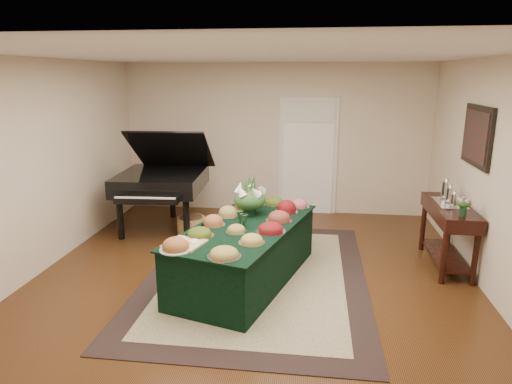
# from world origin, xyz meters

# --- Properties ---
(ground) EXTENTS (6.00, 6.00, 0.00)m
(ground) POSITION_xyz_m (0.00, 0.00, 0.00)
(ground) COLOR black
(ground) RESTS_ON ground
(area_rug) EXTENTS (2.74, 3.83, 0.01)m
(area_rug) POSITION_xyz_m (0.03, 0.08, 0.01)
(area_rug) COLOR black
(area_rug) RESTS_ON ground
(kitchen_doorway) EXTENTS (1.05, 0.07, 2.10)m
(kitchen_doorway) POSITION_xyz_m (0.60, 2.97, 1.02)
(kitchen_doorway) COLOR silver
(kitchen_doorway) RESTS_ON ground
(buffet_table) EXTENTS (1.69, 2.52, 0.72)m
(buffet_table) POSITION_xyz_m (-0.09, -0.05, 0.36)
(buffet_table) COLOR black
(buffet_table) RESTS_ON ground
(food_platters) EXTENTS (1.52, 2.34, 0.13)m
(food_platters) POSITION_xyz_m (-0.07, 0.00, 0.77)
(food_platters) COLOR silver
(food_platters) RESTS_ON buffet_table
(cutting_board) EXTENTS (0.47, 0.47, 0.10)m
(cutting_board) POSITION_xyz_m (-0.63, -0.76, 0.76)
(cutting_board) COLOR tan
(cutting_board) RESTS_ON buffet_table
(green_goblets) EXTENTS (0.15, 0.21, 0.18)m
(green_goblets) POSITION_xyz_m (-0.10, -0.13, 0.81)
(green_goblets) COLOR black
(green_goblets) RESTS_ON buffet_table
(floral_centerpiece) EXTENTS (0.43, 0.43, 0.43)m
(floral_centerpiece) POSITION_xyz_m (-0.09, 0.39, 0.98)
(floral_centerpiece) COLOR black
(floral_centerpiece) RESTS_ON buffet_table
(grand_piano) EXTENTS (1.51, 1.69, 1.66)m
(grand_piano) POSITION_xyz_m (-1.73, 1.73, 0.82)
(grand_piano) COLOR black
(grand_piano) RESTS_ON ground
(wicker_basket) EXTENTS (0.45, 0.45, 0.28)m
(wicker_basket) POSITION_xyz_m (-1.20, 1.51, 0.14)
(wicker_basket) COLOR olive
(wicker_basket) RESTS_ON ground
(mahogany_sideboard) EXTENTS (0.45, 1.34, 0.85)m
(mahogany_sideboard) POSITION_xyz_m (2.50, 0.73, 0.66)
(mahogany_sideboard) COLOR black
(mahogany_sideboard) RESTS_ON ground
(tea_service) EXTENTS (0.34, 0.58, 0.30)m
(tea_service) POSITION_xyz_m (2.50, 0.82, 0.97)
(tea_service) COLOR silver
(tea_service) RESTS_ON mahogany_sideboard
(pink_bouquet) EXTENTS (0.18, 0.18, 0.24)m
(pink_bouquet) POSITION_xyz_m (2.50, 0.24, 1.01)
(pink_bouquet) COLOR black
(pink_bouquet) RESTS_ON mahogany_sideboard
(wall_painting) EXTENTS (0.05, 0.95, 0.75)m
(wall_painting) POSITION_xyz_m (2.72, 0.73, 1.75)
(wall_painting) COLOR black
(wall_painting) RESTS_ON ground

